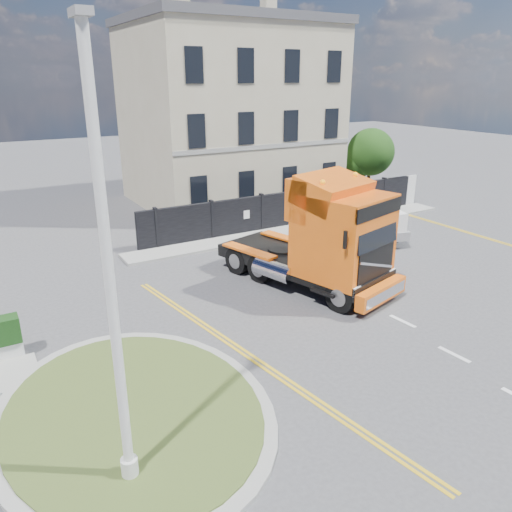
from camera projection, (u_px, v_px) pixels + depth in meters
ground at (294, 308)px, 18.39m from camera, size 120.00×120.00×0.00m
traffic_island at (133, 411)px, 12.59m from camera, size 6.80×6.80×0.17m
hoarding_fence at (300, 207)px, 28.48m from camera, size 18.80×0.25×2.00m
georgian_building at (229, 113)px, 32.68m from camera, size 12.30×10.30×12.80m
tree at (368, 154)px, 34.03m from camera, size 3.20×3.20×4.80m
pavement_far at (300, 229)px, 27.80m from camera, size 20.00×1.60×0.12m
truck at (327, 241)px, 19.33m from camera, size 4.69×8.04×4.53m
flatbed_pickup at (375, 225)px, 25.23m from camera, size 2.82×4.70×1.81m
lamppost_island at (109, 274)px, 8.96m from camera, size 0.28×0.56×9.03m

